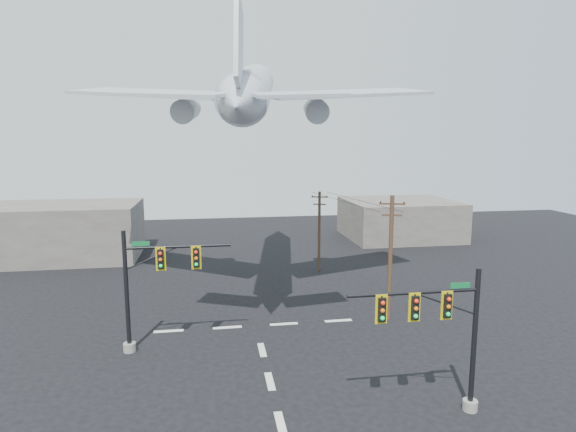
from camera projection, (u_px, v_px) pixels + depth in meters
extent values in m
plane|color=black|center=(281.00, 424.00, 22.22)|extent=(120.00, 120.00, 0.00)
cube|color=silver|center=(281.00, 424.00, 22.22)|extent=(0.40, 2.00, 0.01)
cube|color=silver|center=(270.00, 381.00, 26.12)|extent=(0.40, 2.00, 0.01)
cube|color=silver|center=(262.00, 350.00, 30.02)|extent=(0.40, 2.00, 0.01)
cube|color=silver|center=(169.00, 331.00, 32.97)|extent=(2.00, 0.40, 0.01)
cube|color=silver|center=(227.00, 327.00, 33.60)|extent=(2.00, 0.40, 0.01)
cube|color=silver|center=(284.00, 324.00, 34.24)|extent=(2.00, 0.40, 0.01)
cube|color=silver|center=(338.00, 321.00, 34.87)|extent=(2.00, 0.40, 0.01)
cylinder|color=gray|center=(470.00, 405.00, 23.31)|extent=(0.71, 0.71, 0.51)
cylinder|color=black|center=(474.00, 341.00, 22.79)|extent=(0.24, 0.24, 7.11)
cylinder|color=black|center=(414.00, 293.00, 21.89)|extent=(6.30, 0.16, 0.16)
cylinder|color=black|center=(445.00, 304.00, 22.24)|extent=(3.38, 0.08, 0.08)
cube|color=black|center=(447.00, 305.00, 22.10)|extent=(0.35, 0.30, 1.12)
cube|color=gold|center=(447.00, 305.00, 22.12)|extent=(0.56, 0.04, 1.37)
sphere|color=red|center=(449.00, 299.00, 21.87)|extent=(0.20, 0.20, 0.20)
sphere|color=#DA5D0B|center=(449.00, 307.00, 21.93)|extent=(0.20, 0.20, 0.20)
sphere|color=#0DD350|center=(448.00, 314.00, 21.98)|extent=(0.20, 0.20, 0.20)
cube|color=black|center=(414.00, 307.00, 21.85)|extent=(0.35, 0.30, 1.12)
cube|color=gold|center=(414.00, 307.00, 21.87)|extent=(0.56, 0.04, 1.37)
sphere|color=red|center=(416.00, 301.00, 21.62)|extent=(0.20, 0.20, 0.20)
sphere|color=#DA5D0B|center=(416.00, 309.00, 21.68)|extent=(0.20, 0.20, 0.20)
sphere|color=#0DD350|center=(416.00, 316.00, 21.73)|extent=(0.20, 0.20, 0.20)
cube|color=black|center=(381.00, 309.00, 21.60)|extent=(0.35, 0.30, 1.12)
cube|color=gold|center=(381.00, 309.00, 21.62)|extent=(0.56, 0.04, 1.37)
sphere|color=red|center=(383.00, 303.00, 21.37)|extent=(0.20, 0.20, 0.20)
sphere|color=#DA5D0B|center=(383.00, 311.00, 21.43)|extent=(0.20, 0.20, 0.20)
sphere|color=#0DD350|center=(383.00, 318.00, 21.48)|extent=(0.20, 0.20, 0.20)
cube|color=#0E6330|center=(460.00, 285.00, 22.15)|extent=(0.96, 0.04, 0.26)
cylinder|color=gray|center=(130.00, 347.00, 29.79)|extent=(0.76, 0.76, 0.54)
cylinder|color=black|center=(127.00, 292.00, 29.24)|extent=(0.26, 0.26, 7.62)
cylinder|color=black|center=(178.00, 247.00, 29.31)|extent=(6.35, 0.17, 0.17)
cylinder|color=black|center=(152.00, 258.00, 29.16)|extent=(3.43, 0.09, 0.09)
cube|color=black|center=(161.00, 259.00, 29.09)|extent=(0.37, 0.33, 1.20)
cube|color=gold|center=(161.00, 259.00, 29.11)|extent=(0.60, 0.04, 1.47)
sphere|color=red|center=(160.00, 254.00, 28.85)|extent=(0.22, 0.22, 0.22)
sphere|color=#DA5D0B|center=(160.00, 260.00, 28.91)|extent=(0.22, 0.22, 0.22)
sphere|color=#0DD350|center=(161.00, 266.00, 28.97)|extent=(0.22, 0.22, 0.22)
cube|color=black|center=(196.00, 258.00, 29.43)|extent=(0.37, 0.33, 1.20)
cube|color=gold|center=(196.00, 258.00, 29.45)|extent=(0.60, 0.04, 1.47)
sphere|color=red|center=(196.00, 252.00, 29.19)|extent=(0.22, 0.22, 0.22)
sphere|color=#DA5D0B|center=(196.00, 258.00, 29.25)|extent=(0.22, 0.22, 0.22)
sphere|color=#0DD350|center=(196.00, 264.00, 29.31)|extent=(0.22, 0.22, 0.22)
cube|color=#0E6330|center=(141.00, 244.00, 28.86)|extent=(1.03, 0.04, 0.28)
cylinder|color=#4C3420|center=(390.00, 258.00, 34.56)|extent=(0.30, 0.30, 9.11)
cube|color=#4C3420|center=(392.00, 204.00, 33.94)|extent=(1.76, 0.72, 0.12)
cube|color=#4C3420|center=(392.00, 215.00, 34.07)|extent=(1.38, 0.58, 0.12)
cylinder|color=black|center=(381.00, 202.00, 34.06)|extent=(0.10, 0.10, 0.12)
cylinder|color=black|center=(392.00, 202.00, 33.93)|extent=(0.10, 0.10, 0.12)
cylinder|color=black|center=(404.00, 203.00, 33.79)|extent=(0.10, 0.10, 0.12)
cylinder|color=#4C3420|center=(319.00, 232.00, 47.55)|extent=(0.27, 0.27, 7.98)
cube|color=#4C3420|center=(320.00, 197.00, 47.01)|extent=(1.56, 0.62, 0.11)
cube|color=#4C3420|center=(319.00, 204.00, 47.12)|extent=(1.22, 0.50, 0.11)
cylinder|color=black|center=(312.00, 196.00, 47.11)|extent=(0.09, 0.09, 0.11)
cylinder|color=black|center=(320.00, 196.00, 46.99)|extent=(0.09, 0.09, 0.11)
cylinder|color=black|center=(327.00, 196.00, 46.87)|extent=(0.09, 0.09, 0.11)
cylinder|color=black|center=(341.00, 201.00, 40.36)|extent=(2.06, 13.58, 0.03)
cylinder|color=black|center=(359.00, 200.00, 40.60)|extent=(2.24, 13.58, 0.03)
cylinder|color=silver|center=(251.00, 88.00, 38.77)|extent=(6.35, 21.67, 6.78)
cone|color=silver|center=(258.00, 80.00, 51.03)|extent=(4.06, 5.61, 4.08)
cone|color=silver|center=(239.00, 103.00, 26.52)|extent=(3.72, 5.51, 3.75)
cube|color=silver|center=(154.00, 93.00, 37.34)|extent=(13.99, 11.39, 1.03)
cube|color=silver|center=(346.00, 93.00, 37.63)|extent=(14.42, 8.46, 1.03)
cylinder|color=silver|center=(186.00, 110.00, 38.65)|extent=(2.38, 3.85, 2.41)
cylinder|color=silver|center=(316.00, 110.00, 38.85)|extent=(2.38, 3.85, 2.41)
cube|color=silver|center=(239.00, 43.00, 26.64)|extent=(0.91, 4.63, 5.95)
cube|color=silver|center=(179.00, 94.00, 26.88)|extent=(5.73, 4.18, 0.57)
cube|color=silver|center=(299.00, 94.00, 27.01)|extent=(5.48, 2.92, 0.57)
cube|color=slate|center=(54.00, 232.00, 52.69)|extent=(18.00, 10.00, 6.00)
cube|color=slate|center=(400.00, 219.00, 64.31)|extent=(14.00, 12.00, 5.00)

